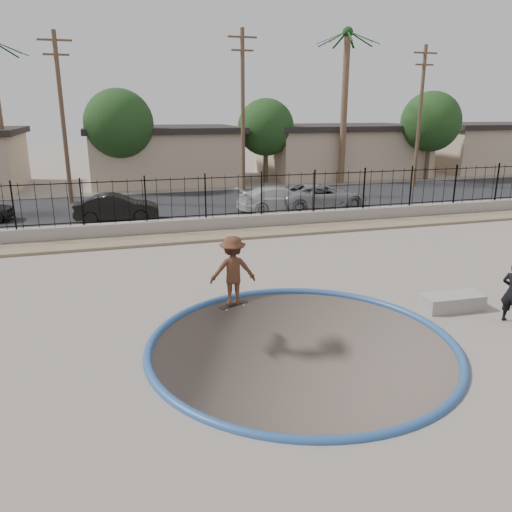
{
  "coord_description": "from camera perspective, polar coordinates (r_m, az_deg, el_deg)",
  "views": [
    {
      "loc": [
        -3.88,
        -10.5,
        5.11
      ],
      "look_at": [
        -0.2,
        2.0,
        1.25
      ],
      "focal_mm": 35.0,
      "sensor_mm": 36.0,
      "label": 1
    }
  ],
  "objects": [
    {
      "name": "house_east_far",
      "position": [
        48.94,
        24.8,
        11.34
      ],
      "size": [
        11.6,
        8.6,
        3.9
      ],
      "color": "tan",
      "rests_on": "ground"
    },
    {
      "name": "skateboard",
      "position": [
        13.44,
        -2.61,
        -5.61
      ],
      "size": [
        0.87,
        0.54,
        0.07
      ],
      "rotation": [
        0.0,
        0.0,
        0.41
      ],
      "color": "black",
      "rests_on": "ground"
    },
    {
      "name": "car_b",
      "position": [
        24.31,
        -15.62,
        5.34
      ],
      "size": [
        3.91,
        1.63,
        1.26
      ],
      "primitive_type": "imported",
      "rotation": [
        0.0,
        0.0,
        1.49
      ],
      "color": "black",
      "rests_on": "street"
    },
    {
      "name": "utility_pole_right",
      "position": [
        35.58,
        18.21,
        15.05
      ],
      "size": [
        1.7,
        0.24,
        9.0
      ],
      "color": "#473323",
      "rests_on": "ground"
    },
    {
      "name": "ground",
      "position": [
        23.66,
        -6.39,
        1.17
      ],
      "size": [
        120.0,
        120.0,
        2.2
      ],
      "primitive_type": "cube",
      "color": "gray",
      "rests_on": "ground"
    },
    {
      "name": "street_tree_mid",
      "position": [
        36.2,
        1.13,
        14.48
      ],
      "size": [
        3.96,
        3.96,
        5.83
      ],
      "color": "#473323",
      "rests_on": "ground"
    },
    {
      "name": "fence",
      "position": [
        21.47,
        -5.8,
        6.72
      ],
      "size": [
        40.0,
        0.04,
        1.8
      ],
      "color": "black",
      "rests_on": "retaining_wall"
    },
    {
      "name": "house_center",
      "position": [
        37.34,
        -10.59,
        11.4
      ],
      "size": [
        10.6,
        8.6,
        3.9
      ],
      "color": "tan",
      "rests_on": "ground"
    },
    {
      "name": "bowl_pit",
      "position": [
        11.47,
        5.27,
        -10.06
      ],
      "size": [
        6.84,
        6.84,
        1.8
      ],
      "primitive_type": null,
      "color": "#4C413A",
      "rests_on": "ground"
    },
    {
      "name": "concrete_ledge",
      "position": [
        14.24,
        21.49,
        -4.89
      ],
      "size": [
        1.63,
        0.77,
        0.4
      ],
      "primitive_type": "cube",
      "rotation": [
        0.0,
        0.0,
        -0.05
      ],
      "color": "gray",
      "rests_on": "ground"
    },
    {
      "name": "car_d",
      "position": [
        26.55,
        7.51,
        6.8
      ],
      "size": [
        4.91,
        2.41,
        1.34
      ],
      "primitive_type": "imported",
      "rotation": [
        0.0,
        0.0,
        1.61
      ],
      "color": "gray",
      "rests_on": "street"
    },
    {
      "name": "skater",
      "position": [
        13.14,
        -2.66,
        -2.09
      ],
      "size": [
        1.27,
        0.82,
        1.86
      ],
      "primitive_type": "imported",
      "rotation": [
        0.0,
        0.0,
        3.03
      ],
      "color": "brown",
      "rests_on": "ground"
    },
    {
      "name": "utility_pole_left",
      "position": [
        29.58,
        -21.24,
        14.63
      ],
      "size": [
        1.7,
        0.24,
        9.0
      ],
      "color": "#473323",
      "rests_on": "ground"
    },
    {
      "name": "palm_right",
      "position": [
        36.24,
        10.22,
        19.76
      ],
      "size": [
        2.3,
        2.3,
        10.3
      ],
      "color": "brown",
      "rests_on": "ground"
    },
    {
      "name": "retaining_wall",
      "position": [
        21.7,
        -5.71,
        3.6
      ],
      "size": [
        42.0,
        0.45,
        0.6
      ],
      "primitive_type": "cube",
      "color": "gray",
      "rests_on": "ground"
    },
    {
      "name": "street_tree_right",
      "position": [
        39.76,
        19.35,
        14.27
      ],
      "size": [
        4.32,
        4.32,
        6.36
      ],
      "color": "#473323",
      "rests_on": "ground"
    },
    {
      "name": "street_tree_left",
      "position": [
        33.53,
        -15.39,
        14.35
      ],
      "size": [
        4.32,
        4.32,
        6.36
      ],
      "color": "#473323",
      "rests_on": "ground"
    },
    {
      "name": "utility_pole_mid",
      "position": [
        30.54,
        -1.51,
        16.2
      ],
      "size": [
        1.7,
        0.24,
        9.5
      ],
      "color": "#473323",
      "rests_on": "ground"
    },
    {
      "name": "house_east",
      "position": [
        41.22,
        9.56,
        11.91
      ],
      "size": [
        12.6,
        8.6,
        3.9
      ],
      "color": "tan",
      "rests_on": "ground"
    },
    {
      "name": "street",
      "position": [
        28.24,
        -8.28,
        5.93
      ],
      "size": [
        90.0,
        8.0,
        0.04
      ],
      "primitive_type": "cube",
      "color": "black",
      "rests_on": "ground"
    },
    {
      "name": "car_c",
      "position": [
        25.69,
        2.73,
        6.53
      ],
      "size": [
        4.45,
        1.9,
        1.28
      ],
      "primitive_type": "imported",
      "rotation": [
        0.0,
        0.0,
        1.6
      ],
      "color": "silver",
      "rests_on": "street"
    },
    {
      "name": "rock_strip",
      "position": [
        20.71,
        -5.11,
        2.29
      ],
      "size": [
        42.0,
        1.6,
        0.11
      ],
      "primitive_type": "cube",
      "color": "#8F785E",
      "rests_on": "ground"
    },
    {
      "name": "coping_ring",
      "position": [
        11.47,
        5.27,
        -10.06
      ],
      "size": [
        7.04,
        7.04,
        0.2
      ],
      "primitive_type": "torus",
      "color": "#294D86",
      "rests_on": "ground"
    }
  ]
}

